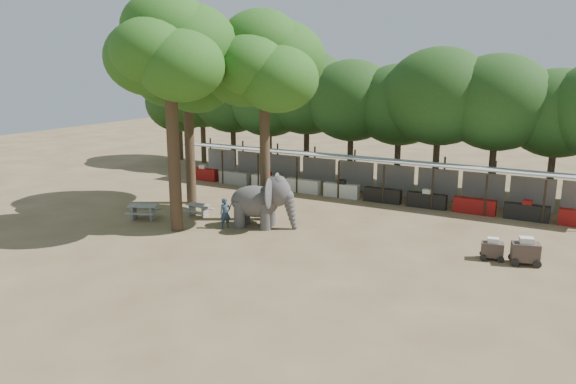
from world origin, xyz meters
The scene contains 12 objects.
ground centered at (0.00, 0.00, 0.00)m, with size 100.00×100.00×0.00m, color brown.
vendor_stalls centered at (0.00, 13.84, 1.18)m, with size 28.00×2.99×2.80m.
yard_tree_left centered at (-9.13, 7.19, 8.20)m, with size 7.10×6.90×11.02m.
yard_tree_center centered at (-6.13, 2.19, 9.21)m, with size 7.10×6.90×12.04m.
yard_tree_back centered at (-3.13, 6.19, 8.54)m, with size 7.10×6.90×11.36m.
backdrop_trees centered at (0.00, 19.00, 5.51)m, with size 46.46×5.95×8.33m.
elephant centered at (-2.36, 4.68, 1.42)m, with size 3.82×2.81×2.84m.
handler centered at (-3.97, 3.51, 0.81)m, with size 0.58×0.39×1.62m, color #26384C.
picnic_table_near centered at (-9.04, 2.74, 0.53)m, with size 2.05×1.96×0.81m.
picnic_table_far centered at (-6.72, 4.75, 0.45)m, with size 1.37×1.24×0.68m.
cart_front centered at (9.25, 5.28, 0.50)m, with size 1.14×0.87×1.00m.
cart_back centered at (10.61, 5.32, 0.61)m, with size 1.44×1.14×1.23m.
Camera 1 is at (12.79, -19.88, 8.60)m, focal length 35.00 mm.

